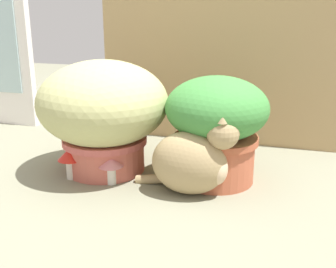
% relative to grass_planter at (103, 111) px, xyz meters
% --- Properties ---
extents(ground_plane, '(6.00, 6.00, 0.00)m').
position_rel_grass_planter_xyz_m(ground_plane, '(0.21, -0.06, -0.24)').
color(ground_plane, gray).
extents(cardboard_backdrop, '(1.14, 0.03, 0.98)m').
position_rel_grass_planter_xyz_m(cardboard_backdrop, '(0.34, 0.52, 0.25)').
color(cardboard_backdrop, tan).
rests_on(cardboard_backdrop, ground).
extents(window_panel_white, '(0.33, 0.05, 0.80)m').
position_rel_grass_planter_xyz_m(window_panel_white, '(-0.82, 0.47, 0.16)').
color(window_panel_white, white).
rests_on(window_panel_white, ground).
extents(grass_planter, '(0.50, 0.50, 0.43)m').
position_rel_grass_planter_xyz_m(grass_planter, '(0.00, 0.00, 0.00)').
color(grass_planter, '#C25F50').
rests_on(grass_planter, ground).
extents(leafy_planter, '(0.37, 0.37, 0.39)m').
position_rel_grass_planter_xyz_m(leafy_planter, '(0.43, 0.04, -0.03)').
color(leafy_planter, '#B75B3E').
rests_on(leafy_planter, ground).
extents(cat, '(0.38, 0.18, 0.32)m').
position_rel_grass_planter_xyz_m(cat, '(0.38, -0.10, -0.12)').
color(cat, tan).
rests_on(cat, ground).
extents(mushroom_ornament_red, '(0.10, 0.10, 0.12)m').
position_rel_grass_planter_xyz_m(mushroom_ornament_red, '(-0.08, -0.12, -0.16)').
color(mushroom_ornament_red, silver).
rests_on(mushroom_ornament_red, ground).
extents(mushroom_ornament_pink, '(0.09, 0.09, 0.11)m').
position_rel_grass_planter_xyz_m(mushroom_ornament_pink, '(0.08, -0.12, -0.17)').
color(mushroom_ornament_pink, silver).
rests_on(mushroom_ornament_pink, ground).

